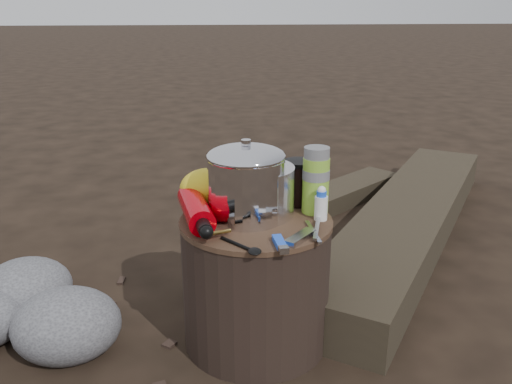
{
  "coord_description": "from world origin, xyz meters",
  "views": [
    {
      "loc": [
        -0.17,
        -1.4,
        0.97
      ],
      "look_at": [
        0.0,
        0.0,
        0.48
      ],
      "focal_mm": 37.53,
      "sensor_mm": 36.0,
      "label": 1
    }
  ],
  "objects": [
    {
      "name": "ground",
      "position": [
        0.0,
        0.0,
        0.0
      ],
      "size": [
        60.0,
        60.0,
        0.0
      ],
      "primitive_type": "plane",
      "color": "black",
      "rests_on": "ground"
    },
    {
      "name": "stump",
      "position": [
        0.0,
        0.0,
        0.2
      ],
      "size": [
        0.43,
        0.43,
        0.4
      ],
      "primitive_type": "cylinder",
      "color": "black",
      "rests_on": "ground"
    },
    {
      "name": "spork",
      "position": [
        -0.07,
        -0.17,
        0.4
      ],
      "size": [
        0.11,
        0.12,
        0.01
      ],
      "primitive_type": null,
      "rotation": [
        0.0,
        0.0,
        0.67
      ],
      "color": "black",
      "rests_on": "stump"
    },
    {
      "name": "foil_windscreen",
      "position": [
        -0.0,
        0.05,
        0.47
      ],
      "size": [
        0.23,
        0.23,
        0.14
      ],
      "primitive_type": "cylinder",
      "color": "white",
      "rests_on": "stump"
    },
    {
      "name": "thermos",
      "position": [
        0.18,
        0.04,
        0.49
      ],
      "size": [
        0.08,
        0.08,
        0.19
      ],
      "primitive_type": "cylinder",
      "color": "#8CC437",
      "rests_on": "stump"
    },
    {
      "name": "pot_grabber",
      "position": [
        0.14,
        -0.11,
        0.4
      ],
      "size": [
        0.06,
        0.15,
        0.01
      ],
      "primitive_type": null,
      "rotation": [
        0.0,
        0.0,
        -0.14
      ],
      "color": "#BCBCC1",
      "rests_on": "stump"
    },
    {
      "name": "log_small",
      "position": [
        0.48,
        1.07,
        0.04
      ],
      "size": [
        0.97,
        0.82,
        0.09
      ],
      "primitive_type": "cube",
      "rotation": [
        0.0,
        0.0,
        -0.91
      ],
      "color": "#30291D",
      "rests_on": "ground"
    },
    {
      "name": "travel_mug",
      "position": [
        0.14,
        0.11,
        0.46
      ],
      "size": [
        0.09,
        0.09,
        0.13
      ],
      "primitive_type": "cylinder",
      "color": "black",
      "rests_on": "stump"
    },
    {
      "name": "lighter",
      "position": [
        0.04,
        -0.18,
        0.41
      ],
      "size": [
        0.03,
        0.09,
        0.02
      ],
      "primitive_type": "cube",
      "rotation": [
        0.0,
        0.0,
        0.06
      ],
      "color": "blue",
      "rests_on": "stump"
    },
    {
      "name": "multitool",
      "position": [
        0.1,
        -0.16,
        0.41
      ],
      "size": [
        0.1,
        0.1,
        0.02
      ],
      "primitive_type": "cube",
      "rotation": [
        0.0,
        0.0,
        -0.75
      ],
      "color": "#BCBCC1",
      "rests_on": "stump"
    },
    {
      "name": "fuel_bottle",
      "position": [
        -0.17,
        0.01,
        0.43
      ],
      "size": [
        0.12,
        0.31,
        0.07
      ],
      "primitive_type": null,
      "rotation": [
        0.0,
        0.0,
        0.14
      ],
      "color": "#CC000B",
      "rests_on": "stump"
    },
    {
      "name": "log_main",
      "position": [
        0.76,
        0.68,
        0.08
      ],
      "size": [
        1.39,
        1.8,
        0.16
      ],
      "primitive_type": "cube",
      "rotation": [
        0.0,
        0.0,
        -0.61
      ],
      "color": "#30291D",
      "rests_on": "ground"
    },
    {
      "name": "camping_pot",
      "position": [
        -0.03,
        0.02,
        0.51
      ],
      "size": [
        0.22,
        0.22,
        0.22
      ],
      "primitive_type": "cylinder",
      "color": "silver",
      "rests_on": "stump"
    },
    {
      "name": "food_pouch",
      "position": [
        -0.03,
        0.16,
        0.46
      ],
      "size": [
        0.1,
        0.04,
        0.13
      ],
      "primitive_type": "cube",
      "rotation": [
        0.0,
        0.0,
        0.19
      ],
      "color": "#0E134E",
      "rests_on": "stump"
    },
    {
      "name": "stuff_sack",
      "position": [
        -0.13,
        0.13,
        0.46
      ],
      "size": [
        0.17,
        0.14,
        0.12
      ],
      "primitive_type": "ellipsoid",
      "color": "yellow",
      "rests_on": "stump"
    },
    {
      "name": "squeeze_bottle",
      "position": [
        0.18,
        -0.02,
        0.44
      ],
      "size": [
        0.04,
        0.04,
        0.09
      ],
      "primitive_type": "cylinder",
      "color": "white",
      "rests_on": "stump"
    }
  ]
}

